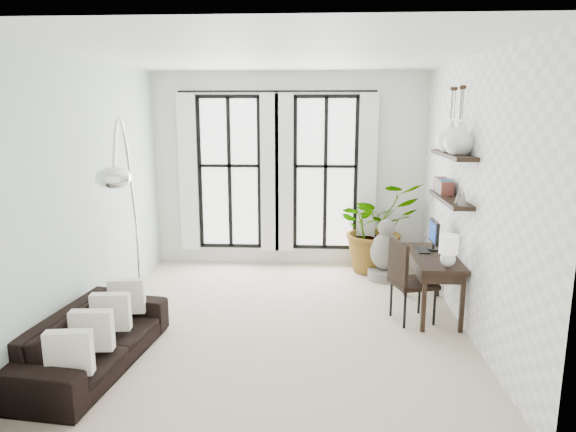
# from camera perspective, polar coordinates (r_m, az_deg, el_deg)

# --- Properties ---
(floor) EXTENTS (5.00, 5.00, 0.00)m
(floor) POSITION_cam_1_polar(r_m,az_deg,el_deg) (6.56, -1.04, -11.54)
(floor) COLOR beige
(floor) RESTS_ON ground
(ceiling) EXTENTS (5.00, 5.00, 0.00)m
(ceiling) POSITION_cam_1_polar(r_m,az_deg,el_deg) (6.05, -1.15, 17.51)
(ceiling) COLOR white
(ceiling) RESTS_ON wall_back
(wall_left) EXTENTS (0.00, 5.00, 5.00)m
(wall_left) POSITION_cam_1_polar(r_m,az_deg,el_deg) (6.66, -20.80, 2.41)
(wall_left) COLOR silver
(wall_left) RESTS_ON floor
(wall_right) EXTENTS (0.00, 5.00, 5.00)m
(wall_right) POSITION_cam_1_polar(r_m,az_deg,el_deg) (6.35, 19.62, 2.07)
(wall_right) COLOR white
(wall_right) RESTS_ON floor
(wall_back) EXTENTS (4.50, 0.00, 4.50)m
(wall_back) POSITION_cam_1_polar(r_m,az_deg,el_deg) (8.57, 0.15, 5.10)
(wall_back) COLOR white
(wall_back) RESTS_ON floor
(windows) EXTENTS (3.26, 0.13, 2.65)m
(windows) POSITION_cam_1_polar(r_m,az_deg,el_deg) (8.52, -1.22, 4.78)
(windows) COLOR white
(windows) RESTS_ON wall_back
(wall_shelves) EXTENTS (0.25, 1.30, 0.60)m
(wall_shelves) POSITION_cam_1_polar(r_m,az_deg,el_deg) (6.68, 17.59, 3.76)
(wall_shelves) COLOR black
(wall_shelves) RESTS_ON wall_right
(sofa) EXTENTS (1.00, 2.08, 0.59)m
(sofa) POSITION_cam_1_polar(r_m,az_deg,el_deg) (5.73, -20.78, -12.71)
(sofa) COLOR black
(sofa) RESTS_ON floor
(throw_pillows) EXTENTS (0.40, 1.52, 0.40)m
(throw_pillows) POSITION_cam_1_polar(r_m,az_deg,el_deg) (5.61, -19.98, -10.87)
(throw_pillows) COLOR silver
(throw_pillows) RESTS_ON sofa
(plant) EXTENTS (1.69, 1.60, 1.48)m
(plant) POSITION_cam_1_polar(r_m,az_deg,el_deg) (8.42, 9.74, -1.13)
(plant) COLOR #2D7228
(plant) RESTS_ON floor
(desk) EXTENTS (0.55, 1.31, 1.17)m
(desk) POSITION_cam_1_polar(r_m,az_deg,el_deg) (6.76, 15.89, -4.76)
(desk) COLOR black
(desk) RESTS_ON floor
(desk_chair) EXTENTS (0.61, 0.61, 1.03)m
(desk_chair) POSITION_cam_1_polar(r_m,az_deg,el_deg) (6.50, 13.05, -6.51)
(desk_chair) COLOR black
(desk_chair) RESTS_ON floor
(arc_lamp) EXTENTS (0.76, 1.99, 2.53)m
(arc_lamp) POSITION_cam_1_polar(r_m,az_deg,el_deg) (6.03, -17.77, 5.18)
(arc_lamp) COLOR silver
(arc_lamp) RESTS_ON floor
(buddha) EXTENTS (0.53, 0.53, 0.95)m
(buddha) POSITION_cam_1_polar(r_m,az_deg,el_deg) (8.08, 10.77, -4.20)
(buddha) COLOR slate
(buddha) RESTS_ON floor
(vase_a) EXTENTS (0.37, 0.37, 0.38)m
(vase_a) POSITION_cam_1_polar(r_m,az_deg,el_deg) (6.35, 18.53, 8.21)
(vase_a) COLOR white
(vase_a) RESTS_ON shelf_upper
(vase_b) EXTENTS (0.37, 0.37, 0.38)m
(vase_b) POSITION_cam_1_polar(r_m,az_deg,el_deg) (6.74, 17.64, 8.43)
(vase_b) COLOR white
(vase_b) RESTS_ON shelf_upper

